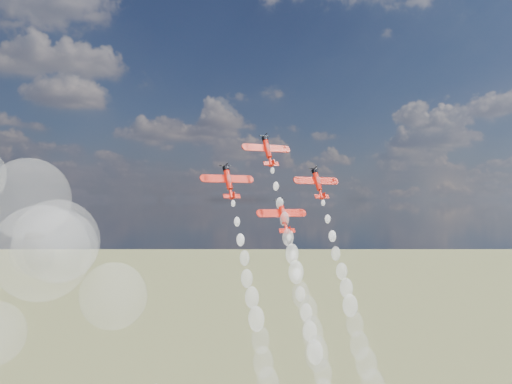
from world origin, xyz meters
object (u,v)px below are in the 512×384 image
object	(u,v)px
plane_lead	(268,150)
plane_slot	(283,216)
plane_left	(229,181)
plane_right	(318,183)

from	to	relation	value
plane_lead	plane_slot	world-z (taller)	plane_lead
plane_lead	plane_left	distance (m)	17.48
plane_left	plane_slot	world-z (taller)	plane_left
plane_slot	plane_right	bearing A→B (deg)	16.12
plane_right	plane_slot	bearing A→B (deg)	-163.88
plane_right	plane_lead	bearing A→B (deg)	163.88
plane_left	plane_lead	bearing A→B (deg)	16.12
plane_left	plane_right	bearing A→B (deg)	0.00
plane_lead	plane_left	bearing A→B (deg)	-163.88
plane_lead	plane_right	world-z (taller)	plane_lead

